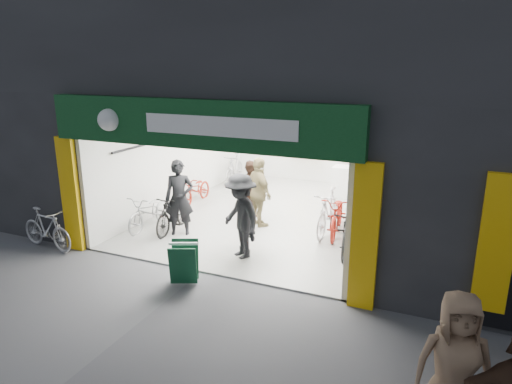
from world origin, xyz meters
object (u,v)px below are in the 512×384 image
Objects in this scene: pedestrian_near at (454,366)px; sandwich_board at (184,262)px; bike_left_front at (150,211)px; parked_bike at (47,229)px; bike_right_front at (347,231)px.

pedestrian_near is 5.20m from sandwich_board.
pedestrian_near is at bearing -32.29° from bike_left_front.
parked_bike is (-1.35, -2.04, 0.02)m from bike_left_front.
sandwich_board is (2.43, -2.24, -0.01)m from bike_left_front.
bike_left_front is 1.09× the size of parked_bike.
bike_left_front is at bearing 113.27° from sandwich_board.
bike_left_front is at bearing 178.79° from bike_right_front.
bike_right_front is at bearing 22.03° from sandwich_board.
sandwich_board is (-4.78, 2.01, -0.45)m from pedestrian_near.
parked_bike is 0.90× the size of pedestrian_near.
parked_bike is at bearing 151.01° from pedestrian_near.
parked_bike reaches higher than bike_left_front.
bike_right_front is 3.70m from sandwich_board.
bike_right_front is at bearing 100.75° from pedestrian_near.
bike_right_front is (5.00, 0.43, 0.08)m from bike_left_front.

